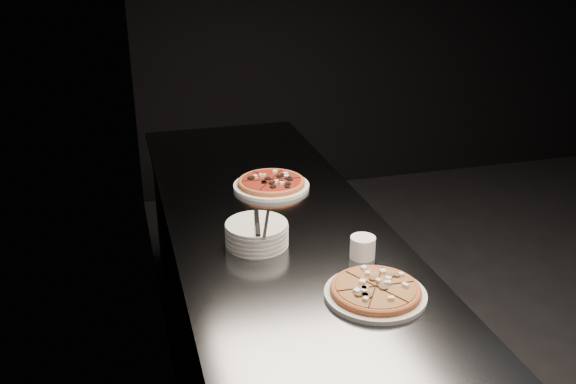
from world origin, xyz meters
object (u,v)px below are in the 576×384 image
object	(u,v)px
counter	(281,340)
plate_stack	(257,234)
cutlery	(260,224)
ramekin	(363,247)
pizza_tomato	(271,183)
pizza_mushroom	(375,291)

from	to	relation	value
counter	plate_stack	bearing A→B (deg)	-139.04
cutlery	ramekin	distance (m)	0.33
cutlery	counter	bearing A→B (deg)	59.42
pizza_tomato	cutlery	size ratio (longest dim) A/B	1.45
counter	pizza_mushroom	world-z (taller)	pizza_mushroom
counter	ramekin	xyz separation A→B (m)	(0.19, -0.26, 0.50)
pizza_mushroom	pizza_tomato	distance (m)	0.86
pizza_mushroom	plate_stack	distance (m)	0.47
pizza_mushroom	plate_stack	xyz separation A→B (m)	(-0.25, 0.40, 0.02)
plate_stack	cutlery	world-z (taller)	cutlery
plate_stack	pizza_tomato	bearing A→B (deg)	70.23
pizza_tomato	ramekin	world-z (taller)	ramekin
pizza_mushroom	cutlery	size ratio (longest dim) A/B	1.39
counter	pizza_mushroom	size ratio (longest dim) A/B	8.50
plate_stack	cutlery	distance (m)	0.04
pizza_mushroom	cutlery	xyz separation A→B (m)	(-0.24, 0.38, 0.06)
counter	pizza_mushroom	xyz separation A→B (m)	(0.14, -0.49, 0.48)
ramekin	pizza_mushroom	bearing A→B (deg)	-102.55
pizza_tomato	cutlery	world-z (taller)	cutlery
pizza_mushroom	plate_stack	bearing A→B (deg)	121.96
pizza_tomato	plate_stack	world-z (taller)	plate_stack
counter	pizza_tomato	size ratio (longest dim) A/B	8.15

